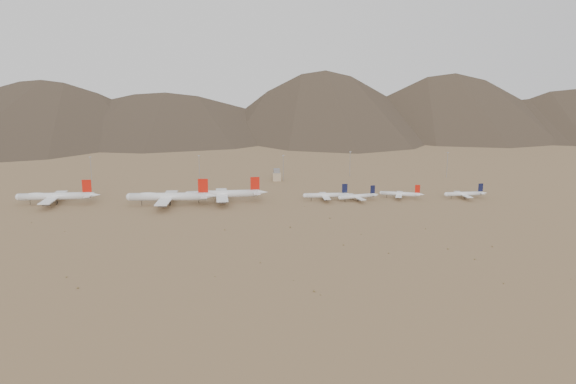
{
  "coord_description": "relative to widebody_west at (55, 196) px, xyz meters",
  "views": [
    {
      "loc": [
        -8.86,
        -424.12,
        101.23
      ],
      "look_at": [
        32.98,
        30.0,
        7.06
      ],
      "focal_mm": 35.0,
      "sensor_mm": 36.0,
      "label": 1
    }
  ],
  "objects": [
    {
      "name": "mast_east",
      "position": [
        262.26,
        107.08,
        7.39
      ],
      "size": [
        2.0,
        0.6,
        25.7
      ],
      "color": "gray",
      "rests_on": "ground"
    },
    {
      "name": "narrowbody_d",
      "position": [
        337.68,
        -8.53,
        -2.73
      ],
      "size": [
        38.11,
        27.32,
        12.57
      ],
      "rotation": [
        0.0,
        0.0,
        0.04
      ],
      "color": "silver",
      "rests_on": "ground"
    },
    {
      "name": "narrowbody_c",
      "position": [
        283.79,
        -3.71,
        -2.81
      ],
      "size": [
        35.99,
        26.83,
        12.35
      ],
      "rotation": [
        0.0,
        0.0,
        -0.33
      ],
      "color": "silver",
      "rests_on": "ground"
    },
    {
      "name": "control_tower",
      "position": [
        185.06,
        88.05,
        -1.49
      ],
      "size": [
        8.0,
        8.0,
        12.0
      ],
      "color": "tan",
      "rests_on": "ground"
    },
    {
      "name": "mast_west",
      "position": [
        109.28,
        92.77,
        7.39
      ],
      "size": [
        2.0,
        0.6,
        25.7
      ],
      "color": "gray",
      "rests_on": "ground"
    },
    {
      "name": "mast_far_west",
      "position": [
        5.74,
        93.3,
        7.39
      ],
      "size": [
        2.0,
        0.6,
        25.7
      ],
      "color": "gray",
      "rests_on": "ground"
    },
    {
      "name": "narrowbody_b",
      "position": [
        245.7,
        -9.58,
        -2.82
      ],
      "size": [
        36.59,
        26.97,
        12.31
      ],
      "rotation": [
        0.0,
        0.0,
        0.24
      ],
      "color": "silver",
      "rests_on": "ground"
    },
    {
      "name": "desert_scrub",
      "position": [
        180.1,
        -140.68,
        -6.48
      ],
      "size": [
        329.7,
        182.85,
        0.87
      ],
      "color": "olive",
      "rests_on": "ground"
    },
    {
      "name": "mountain_ridge",
      "position": [
        155.06,
        868.05,
        143.19
      ],
      "size": [
        4400.0,
        1000.0,
        300.0
      ],
      "color": "brown",
      "rests_on": "ground"
    },
    {
      "name": "mast_far_east",
      "position": [
        360.22,
        92.96,
        7.39
      ],
      "size": [
        2.0,
        0.6,
        25.7
      ],
      "color": "gray",
      "rests_on": "ground"
    },
    {
      "name": "widebody_west",
      "position": [
        0.0,
        0.0,
        0.0
      ],
      "size": [
        66.54,
        50.9,
        19.76
      ],
      "rotation": [
        0.0,
        0.0,
        0.02
      ],
      "color": "silver",
      "rests_on": "ground"
    },
    {
      "name": "narrowbody_a",
      "position": [
        220.24,
        -5.31,
        -2.35
      ],
      "size": [
        41.69,
        29.71,
        13.76
      ],
      "rotation": [
        0.0,
        0.0,
        -0.0
      ],
      "color": "silver",
      "rests_on": "ground"
    },
    {
      "name": "ground",
      "position": [
        155.06,
        -31.95,
        -6.81
      ],
      "size": [
        3000.0,
        3000.0,
        0.0
      ],
      "primitive_type": "plane",
      "color": "#96724E",
      "rests_on": "ground"
    },
    {
      "name": "widebody_centre",
      "position": [
        91.48,
        -12.74,
        0.63
      ],
      "size": [
        72.69,
        55.89,
        21.58
      ],
      "rotation": [
        0.0,
        0.0,
        -0.05
      ],
      "color": "silver",
      "rests_on": "ground"
    },
    {
      "name": "mast_centre",
      "position": [
        191.53,
        86.81,
        7.39
      ],
      "size": [
        2.0,
        0.6,
        25.7
      ],
      "color": "gray",
      "rests_on": "ground"
    },
    {
      "name": "widebody_east",
      "position": [
        134.8,
        -3.83,
        0.19
      ],
      "size": [
        68.44,
        52.57,
        20.31
      ],
      "rotation": [
        0.0,
        0.0,
        0.05
      ],
      "color": "silver",
      "rests_on": "ground"
    }
  ]
}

